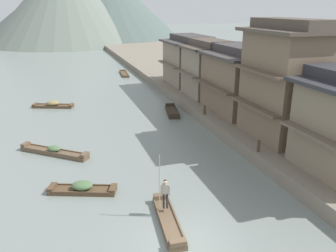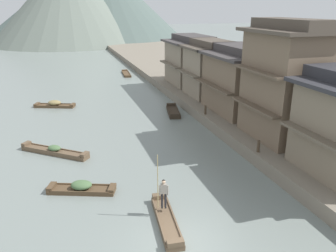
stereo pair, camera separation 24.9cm
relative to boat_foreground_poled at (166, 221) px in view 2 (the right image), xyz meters
name	(u,v)px [view 2 (the right image)]	position (x,y,z in m)	size (l,w,h in m)	color
ground_plane	(180,242)	(0.19, -1.53, -0.18)	(400.00, 400.00, 0.00)	gray
riverbank_right	(220,82)	(16.77, 28.47, 0.29)	(18.00, 110.00, 0.94)	slate
boat_foreground_poled	(166,221)	(0.00, 0.00, 0.00)	(1.33, 4.45, 0.53)	brown
boatman_person	(163,190)	(0.05, 0.72, 1.36)	(0.56, 0.32, 3.04)	black
boat_moored_nearest	(55,151)	(-5.41, 10.78, 0.05)	(4.91, 4.24, 0.68)	brown
boat_moored_second	(82,188)	(-3.88, 4.54, 0.07)	(4.08, 2.31, 0.71)	brown
boat_moored_third	(173,112)	(6.31, 17.79, 0.01)	(1.91, 4.18, 0.55)	#33281E
boat_moored_far	(126,74)	(5.74, 40.28, -0.06)	(1.50, 5.51, 0.36)	brown
boat_midriver_drifting	(55,105)	(-5.41, 23.99, 0.09)	(4.47, 2.60, 0.75)	brown
house_waterfront_second	(284,82)	(11.22, 6.80, 5.07)	(5.23, 6.63, 8.74)	#75604C
house_waterfront_tall	(244,80)	(12.00, 13.87, 3.76)	(6.77, 7.78, 6.14)	#75604C
house_waterfront_narrow	(211,68)	(11.59, 20.46, 3.77)	(5.96, 6.09, 6.14)	gray
house_waterfront_far	(192,60)	(11.92, 26.92, 3.76)	(6.61, 7.32, 6.14)	gray
mooring_post_dock_near	(258,146)	(8.12, 4.66, 1.18)	(0.20, 0.20, 0.84)	#473828
mooring_post_dock_mid	(205,110)	(8.12, 13.76, 1.18)	(0.20, 0.20, 0.83)	#473828
hill_far_west	(60,11)	(-2.87, 102.84, 9.09)	(49.18, 49.18, 18.54)	#4C5B56
hill_far_centre	(105,2)	(11.40, 103.99, 11.80)	(52.24, 52.24, 23.96)	#4C5B56
hill_far_east	(68,1)	(-0.47, 96.47, 11.74)	(46.09, 46.09, 23.83)	slate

